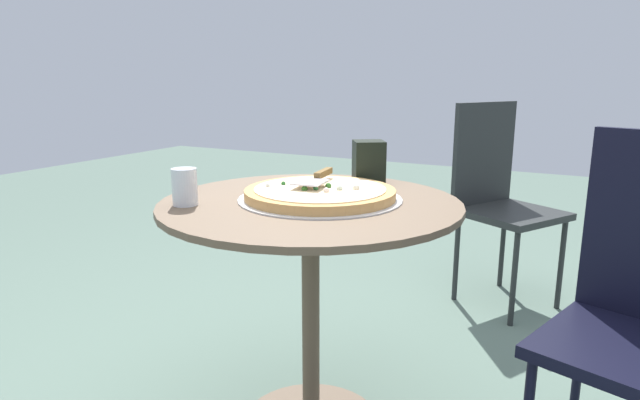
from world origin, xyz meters
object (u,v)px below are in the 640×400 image
pizza_on_tray (320,194)px  pizza_server (317,177)px  patio_table (311,261)px  napkin_dispenser (369,162)px  patio_chair_near (499,191)px  drinking_cup (185,187)px

pizza_on_tray → pizza_server: (0.03, -0.05, 0.04)m
patio_table → pizza_server: (0.02, -0.07, 0.23)m
patio_table → pizza_server: bearing=-76.8°
napkin_dispenser → patio_chair_near: patio_chair_near is taller
drinking_cup → patio_chair_near: 1.57m
pizza_server → drinking_cup: bearing=47.3°
pizza_on_tray → drinking_cup: (0.28, 0.22, 0.03)m
patio_chair_near → pizza_server: bearing=75.4°
pizza_on_tray → drinking_cup: 0.36m
patio_table → patio_chair_near: size_ratio=0.89×
drinking_cup → napkin_dispenser: napkin_dispenser is taller
patio_table → napkin_dispenser: 0.39m
napkin_dispenser → drinking_cup: bearing=25.4°
pizza_server → drinking_cup: 0.37m
patio_chair_near → drinking_cup: bearing=69.0°
patio_table → drinking_cup: 0.40m
drinking_cup → patio_table: bearing=-143.5°
drinking_cup → patio_chair_near: patio_chair_near is taller
drinking_cup → napkin_dispenser: bearing=-121.5°
pizza_on_tray → patio_chair_near: bearing=-102.6°
patio_chair_near → patio_table: bearing=76.9°
pizza_on_tray → napkin_dispenser: bearing=-95.4°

